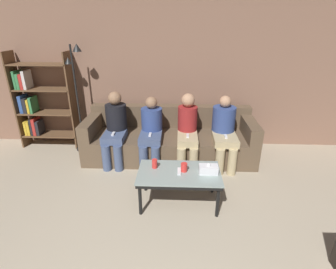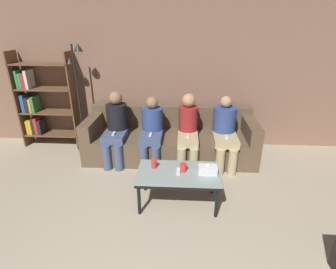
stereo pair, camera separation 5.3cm
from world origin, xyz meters
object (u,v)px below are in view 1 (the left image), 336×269
object	(u,v)px
seated_person_mid_right	(188,129)
seated_person_right_end	(224,129)
game_remote	(179,171)
seated_person_left_end	(115,126)
couch	(170,139)
coffee_table	(179,175)
standing_lamp	(77,88)
bookshelf	(38,103)
cup_near_left	(155,164)
cup_near_right	(184,167)
tissue_box	(208,169)
seated_person_mid_left	(151,129)

from	to	relation	value
seated_person_mid_right	seated_person_right_end	bearing A→B (deg)	1.40
game_remote	seated_person_left_end	bearing A→B (deg)	133.04
couch	coffee_table	world-z (taller)	couch
game_remote	standing_lamp	size ratio (longest dim) A/B	0.08
couch	standing_lamp	bearing A→B (deg)	173.76
seated_person_left_end	bookshelf	bearing A→B (deg)	160.48
couch	seated_person_mid_right	bearing A→B (deg)	-39.30
cup_near_left	cup_near_right	bearing A→B (deg)	-10.43
tissue_box	bookshelf	distance (m)	3.24
couch	bookshelf	bearing A→B (deg)	172.37
coffee_table	bookshelf	size ratio (longest dim) A/B	0.60
seated_person_mid_left	coffee_table	bearing A→B (deg)	-67.42
tissue_box	seated_person_right_end	distance (m)	1.13
cup_near_left	seated_person_right_end	xyz separation A→B (m)	(0.98, 0.98, 0.08)
game_remote	seated_person_left_end	distance (m)	1.48
tissue_box	seated_person_mid_left	xyz separation A→B (m)	(-0.78, 1.07, 0.06)
couch	standing_lamp	distance (m)	1.73
tissue_box	seated_person_right_end	world-z (taller)	seated_person_right_end
bookshelf	seated_person_mid_left	xyz separation A→B (m)	(2.02, -0.53, -0.24)
cup_near_right	standing_lamp	xyz separation A→B (m)	(-1.73, 1.42, 0.61)
cup_near_left	seated_person_left_end	world-z (taller)	seated_person_left_end
coffee_table	tissue_box	distance (m)	0.36
cup_near_right	seated_person_mid_right	distance (m)	1.03
coffee_table	tissue_box	world-z (taller)	tissue_box
coffee_table	seated_person_left_end	distance (m)	1.48
bookshelf	game_remote	bearing A→B (deg)	-32.90
bookshelf	seated_person_mid_right	bearing A→B (deg)	-11.78
seated_person_left_end	seated_person_mid_left	bearing A→B (deg)	-1.33
game_remote	seated_person_left_end	xyz separation A→B (m)	(-1.00, 1.07, 0.14)
cup_near_right	couch	bearing A→B (deg)	99.82
seated_person_mid_right	seated_person_right_end	distance (m)	0.56
cup_near_right	seated_person_mid_left	size ratio (longest dim) A/B	0.10
coffee_table	game_remote	distance (m)	0.05
couch	seated_person_mid_left	bearing A→B (deg)	-141.84
standing_lamp	seated_person_mid_right	world-z (taller)	standing_lamp
seated_person_mid_left	cup_near_left	bearing A→B (deg)	-81.74
coffee_table	seated_person_right_end	size ratio (longest dim) A/B	0.93
coffee_table	seated_person_left_end	size ratio (longest dim) A/B	0.89
seated_person_mid_left	seated_person_mid_right	bearing A→B (deg)	-0.94
couch	cup_near_right	distance (m)	1.29
tissue_box	game_remote	xyz separation A→B (m)	(-0.34, 0.01, -0.04)
cup_near_left	game_remote	world-z (taller)	cup_near_left
tissue_box	seated_person_mid_right	bearing A→B (deg)	101.87
cup_near_right	seated_person_mid_left	bearing A→B (deg)	115.67
bookshelf	seated_person_left_end	size ratio (longest dim) A/B	1.49
cup_near_left	seated_person_mid_left	distance (m)	0.98
seated_person_right_end	couch	bearing A→B (deg)	165.61
seated_person_left_end	seated_person_mid_right	world-z (taller)	seated_person_left_end
couch	standing_lamp	world-z (taller)	standing_lamp
seated_person_left_end	game_remote	bearing A→B (deg)	-46.96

